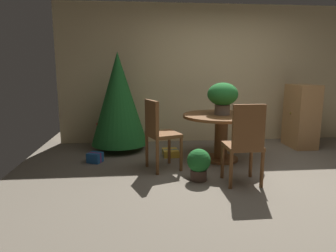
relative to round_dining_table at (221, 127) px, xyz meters
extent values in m
plane|color=#756B5B|center=(0.24, -0.83, -0.52)|extent=(6.60, 6.60, 0.00)
cube|color=beige|center=(0.24, 1.37, 0.78)|extent=(6.00, 0.10, 2.60)
cylinder|color=brown|center=(0.00, 0.00, -0.50)|extent=(0.55, 0.55, 0.04)
cylinder|color=brown|center=(0.00, 0.00, -0.16)|extent=(0.20, 0.20, 0.64)
cylinder|color=brown|center=(0.00, 0.00, 0.17)|extent=(1.19, 1.19, 0.04)
cylinder|color=#665B51|center=(0.01, 0.01, 0.27)|extent=(0.23, 0.23, 0.15)
ellipsoid|color=#1E6628|center=(0.01, 0.01, 0.51)|extent=(0.46, 0.46, 0.35)
sphere|color=red|center=(0.13, -0.06, 0.51)|extent=(0.06, 0.06, 0.06)
sphere|color=red|center=(-0.16, 0.03, 0.57)|extent=(0.06, 0.06, 0.06)
sphere|color=red|center=(0.03, 0.14, 0.54)|extent=(0.07, 0.07, 0.07)
cylinder|color=brown|center=(-0.19, -0.78, -0.30)|extent=(0.04, 0.04, 0.44)
cylinder|color=brown|center=(0.19, -0.78, -0.30)|extent=(0.04, 0.04, 0.44)
cylinder|color=brown|center=(-0.19, -1.15, -0.30)|extent=(0.04, 0.04, 0.44)
cylinder|color=brown|center=(0.19, -1.15, -0.30)|extent=(0.04, 0.04, 0.44)
cube|color=brown|center=(0.00, -0.96, -0.06)|extent=(0.42, 0.41, 0.05)
cube|color=brown|center=(0.00, -1.14, 0.23)|extent=(0.38, 0.05, 0.52)
cylinder|color=brown|center=(-0.82, -0.09, -0.29)|extent=(0.04, 0.04, 0.48)
cylinder|color=brown|center=(-0.69, -0.45, -0.29)|extent=(0.04, 0.04, 0.48)
cylinder|color=brown|center=(-1.16, -0.22, -0.29)|extent=(0.04, 0.04, 0.48)
cylinder|color=brown|center=(-1.03, -0.58, -0.29)|extent=(0.04, 0.04, 0.48)
cube|color=brown|center=(-0.92, -0.34, -0.02)|extent=(0.53, 0.54, 0.05)
cube|color=brown|center=(-1.09, -0.40, 0.23)|extent=(0.18, 0.38, 0.47)
cylinder|color=brown|center=(-1.60, 0.76, -0.47)|extent=(0.10, 0.10, 0.11)
cone|color=#1E6628|center=(-1.60, 0.76, 0.38)|extent=(0.97, 0.97, 1.58)
sphere|color=#2D51A8|center=(-1.52, 0.79, 0.83)|extent=(0.05, 0.05, 0.05)
sphere|color=red|center=(-1.97, 0.79, -0.06)|extent=(0.06, 0.06, 0.06)
sphere|color=silver|center=(-1.72, 1.07, -0.06)|extent=(0.06, 0.06, 0.06)
sphere|color=#2D51A8|center=(-1.31, 1.03, -0.17)|extent=(0.07, 0.07, 0.07)
cube|color=gold|center=(-0.76, 0.30, -0.47)|extent=(0.26, 0.31, 0.11)
cube|color=#1E569E|center=(-0.76, 0.30, -0.47)|extent=(0.25, 0.05, 0.11)
cube|color=#1E569E|center=(-1.94, 0.06, -0.45)|extent=(0.26, 0.25, 0.15)
cube|color=#9E287A|center=(-1.94, 0.06, -0.45)|extent=(0.20, 0.11, 0.15)
cube|color=#B27F4C|center=(1.66, 0.67, 0.04)|extent=(0.40, 0.62, 1.14)
sphere|color=#B29338|center=(1.45, 0.67, 0.10)|extent=(0.04, 0.04, 0.04)
cylinder|color=#4C382D|center=(-0.51, -0.84, -0.45)|extent=(0.21, 0.21, 0.14)
sphere|color=#1E6628|center=(-0.51, -0.84, -0.26)|extent=(0.30, 0.30, 0.30)
camera|label=1|loc=(-1.26, -4.46, 0.88)|focal=32.26mm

